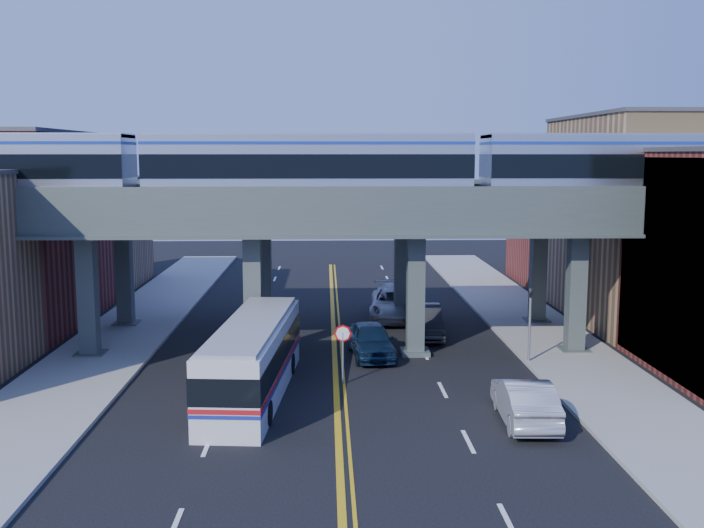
{
  "coord_description": "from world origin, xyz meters",
  "views": [
    {
      "loc": [
        -0.41,
        -29.9,
        9.9
      ],
      "look_at": [
        0.84,
        7.17,
        4.68
      ],
      "focal_mm": 40.0,
      "sensor_mm": 36.0,
      "label": 1
    }
  ],
  "objects_px": {
    "car_lane_a": "(371,340)",
    "car_lane_d": "(399,300)",
    "stop_sign": "(343,345)",
    "car_lane_c": "(395,304)",
    "transit_bus": "(253,359)",
    "traffic_signal": "(530,317)",
    "car_parked_curb": "(525,401)",
    "car_lane_b": "(424,321)",
    "transit_train": "(309,167)"
  },
  "relations": [
    {
      "from": "car_lane_a",
      "to": "car_lane_d",
      "type": "xyz_separation_m",
      "value": [
        2.32,
        9.99,
        0.08
      ]
    },
    {
      "from": "stop_sign",
      "to": "car_lane_c",
      "type": "relative_size",
      "value": 0.41
    },
    {
      "from": "car_lane_a",
      "to": "transit_bus",
      "type": "bearing_deg",
      "value": -136.06
    },
    {
      "from": "car_lane_a",
      "to": "traffic_signal",
      "type": "bearing_deg",
      "value": -17.19
    },
    {
      "from": "stop_sign",
      "to": "transit_bus",
      "type": "xyz_separation_m",
      "value": [
        -3.73,
        -1.43,
        -0.24
      ]
    },
    {
      "from": "stop_sign",
      "to": "car_parked_curb",
      "type": "height_order",
      "value": "stop_sign"
    },
    {
      "from": "stop_sign",
      "to": "traffic_signal",
      "type": "height_order",
      "value": "traffic_signal"
    },
    {
      "from": "car_parked_curb",
      "to": "car_lane_b",
      "type": "bearing_deg",
      "value": -79.23
    },
    {
      "from": "transit_train",
      "to": "car_lane_d",
      "type": "bearing_deg",
      "value": 60.91
    },
    {
      "from": "transit_train",
      "to": "car_lane_a",
      "type": "relative_size",
      "value": 9.73
    },
    {
      "from": "car_lane_a",
      "to": "car_lane_b",
      "type": "distance_m",
      "value": 5.2
    },
    {
      "from": "car_lane_c",
      "to": "car_parked_curb",
      "type": "distance_m",
      "value": 18.9
    },
    {
      "from": "transit_train",
      "to": "car_lane_d",
      "type": "xyz_separation_m",
      "value": [
        5.33,
        9.58,
        -8.37
      ]
    },
    {
      "from": "car_lane_a",
      "to": "car_lane_d",
      "type": "height_order",
      "value": "car_lane_d"
    },
    {
      "from": "stop_sign",
      "to": "car_lane_c",
      "type": "bearing_deg",
      "value": 75.73
    },
    {
      "from": "stop_sign",
      "to": "traffic_signal",
      "type": "relative_size",
      "value": 0.64
    },
    {
      "from": "car_lane_a",
      "to": "car_lane_b",
      "type": "xyz_separation_m",
      "value": [
        3.11,
        4.16,
        0.02
      ]
    },
    {
      "from": "transit_bus",
      "to": "car_lane_d",
      "type": "distance_m",
      "value": 17.71
    },
    {
      "from": "stop_sign",
      "to": "car_lane_a",
      "type": "relative_size",
      "value": 0.53
    },
    {
      "from": "transit_bus",
      "to": "car_lane_c",
      "type": "bearing_deg",
      "value": -20.91
    },
    {
      "from": "transit_train",
      "to": "traffic_signal",
      "type": "height_order",
      "value": "transit_train"
    },
    {
      "from": "car_lane_a",
      "to": "car_lane_b",
      "type": "height_order",
      "value": "car_lane_b"
    },
    {
      "from": "car_lane_a",
      "to": "car_lane_c",
      "type": "bearing_deg",
      "value": 72.7
    },
    {
      "from": "transit_bus",
      "to": "car_lane_d",
      "type": "height_order",
      "value": "transit_bus"
    },
    {
      "from": "stop_sign",
      "to": "car_lane_b",
      "type": "height_order",
      "value": "stop_sign"
    },
    {
      "from": "stop_sign",
      "to": "car_lane_a",
      "type": "height_order",
      "value": "stop_sign"
    },
    {
      "from": "transit_train",
      "to": "car_parked_curb",
      "type": "distance_m",
      "value": 15.49
    },
    {
      "from": "stop_sign",
      "to": "transit_bus",
      "type": "relative_size",
      "value": 0.23
    },
    {
      "from": "transit_train",
      "to": "car_lane_c",
      "type": "height_order",
      "value": "transit_train"
    },
    {
      "from": "car_lane_c",
      "to": "car_lane_a",
      "type": "bearing_deg",
      "value": -97.05
    },
    {
      "from": "transit_train",
      "to": "traffic_signal",
      "type": "xyz_separation_m",
      "value": [
        10.41,
        -2.0,
        -7.0
      ]
    },
    {
      "from": "car_lane_d",
      "to": "car_parked_curb",
      "type": "xyz_separation_m",
      "value": [
        2.83,
        -19.67,
        -0.09
      ]
    },
    {
      "from": "transit_train",
      "to": "car_lane_c",
      "type": "distance_m",
      "value": 12.97
    },
    {
      "from": "car_lane_b",
      "to": "car_parked_curb",
      "type": "distance_m",
      "value": 13.99
    },
    {
      "from": "transit_train",
      "to": "car_lane_c",
      "type": "relative_size",
      "value": 7.55
    },
    {
      "from": "car_parked_curb",
      "to": "transit_bus",
      "type": "bearing_deg",
      "value": -17.0
    },
    {
      "from": "transit_train",
      "to": "transit_bus",
      "type": "height_order",
      "value": "transit_train"
    },
    {
      "from": "car_lane_a",
      "to": "car_parked_curb",
      "type": "relative_size",
      "value": 0.98
    },
    {
      "from": "transit_bus",
      "to": "car_lane_a",
      "type": "xyz_separation_m",
      "value": [
        5.23,
        6.02,
        -0.68
      ]
    },
    {
      "from": "car_lane_c",
      "to": "car_lane_b",
      "type": "bearing_deg",
      "value": -71.07
    },
    {
      "from": "transit_train",
      "to": "car_lane_b",
      "type": "distance_m",
      "value": 11.08
    },
    {
      "from": "transit_train",
      "to": "traffic_signal",
      "type": "distance_m",
      "value": 12.7
    },
    {
      "from": "transit_bus",
      "to": "car_lane_c",
      "type": "xyz_separation_m",
      "value": [
        7.18,
        14.97,
        -0.63
      ]
    },
    {
      "from": "car_lane_b",
      "to": "car_parked_curb",
      "type": "height_order",
      "value": "car_lane_b"
    },
    {
      "from": "stop_sign",
      "to": "transit_bus",
      "type": "distance_m",
      "value": 4.01
    },
    {
      "from": "car_lane_b",
      "to": "car_lane_d",
      "type": "distance_m",
      "value": 5.88
    },
    {
      "from": "stop_sign",
      "to": "car_parked_curb",
      "type": "relative_size",
      "value": 0.52
    },
    {
      "from": "stop_sign",
      "to": "traffic_signal",
      "type": "xyz_separation_m",
      "value": [
        8.9,
        3.0,
        0.54
      ]
    },
    {
      "from": "transit_train",
      "to": "car_lane_b",
      "type": "xyz_separation_m",
      "value": [
        6.12,
        3.75,
        -8.44
      ]
    },
    {
      "from": "traffic_signal",
      "to": "transit_bus",
      "type": "xyz_separation_m",
      "value": [
        -12.63,
        -4.43,
        -0.79
      ]
    }
  ]
}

